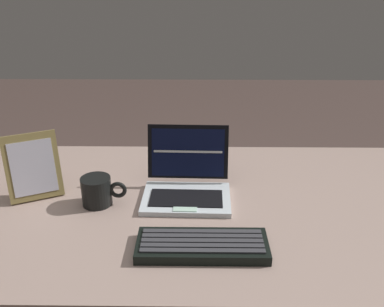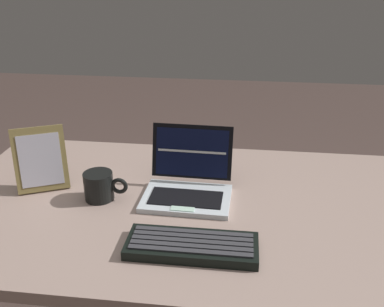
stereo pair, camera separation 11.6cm
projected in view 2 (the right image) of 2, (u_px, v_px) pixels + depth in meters
desk at (199, 225)px, 1.25m from camera, size 1.45×0.79×0.71m
laptop_front at (188, 184)px, 1.25m from camera, size 0.25×0.22×0.19m
external_keyboard at (192, 246)px, 1.02m from camera, size 0.31×0.12×0.03m
photo_frame at (40, 160)px, 1.26m from camera, size 0.16×0.11×0.19m
coffee_mug at (100, 186)px, 1.23m from camera, size 0.13×0.08×0.08m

